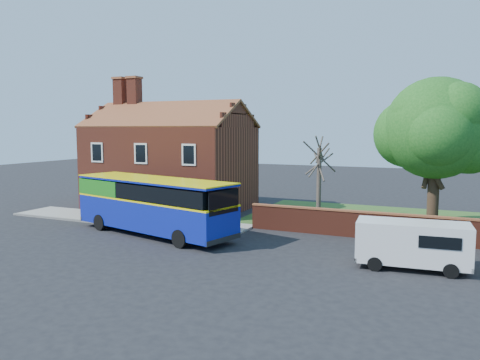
% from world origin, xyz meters
% --- Properties ---
extents(ground, '(120.00, 120.00, 0.00)m').
position_xyz_m(ground, '(0.00, 0.00, 0.00)').
color(ground, black).
rests_on(ground, ground).
extents(pavement, '(18.00, 3.50, 0.12)m').
position_xyz_m(pavement, '(-7.00, 5.75, 0.06)').
color(pavement, gray).
rests_on(pavement, ground).
extents(kerb, '(18.00, 0.15, 0.14)m').
position_xyz_m(kerb, '(-7.00, 4.00, 0.07)').
color(kerb, slate).
rests_on(kerb, ground).
extents(grass_strip, '(26.00, 12.00, 0.04)m').
position_xyz_m(grass_strip, '(13.00, 13.00, 0.02)').
color(grass_strip, '#426B28').
rests_on(grass_strip, ground).
extents(shop_building, '(12.30, 8.13, 10.50)m').
position_xyz_m(shop_building, '(-7.02, 11.50, 3.41)').
color(shop_building, brown).
rests_on(shop_building, ground).
extents(boundary_wall, '(22.00, 0.38, 1.60)m').
position_xyz_m(boundary_wall, '(13.00, 7.00, 0.81)').
color(boundary_wall, maroon).
rests_on(boundary_wall, ground).
extents(bus, '(11.57, 5.55, 3.41)m').
position_xyz_m(bus, '(-3.14, 2.91, 1.93)').
color(bus, '#0E1E9D').
rests_on(bus, ground).
extents(van_near, '(5.05, 2.36, 2.16)m').
position_xyz_m(van_near, '(12.02, 1.71, 1.21)').
color(van_near, white).
rests_on(van_near, ground).
extents(large_tree, '(7.78, 6.15, 9.49)m').
position_xyz_m(large_tree, '(12.67, 10.48, 6.21)').
color(large_tree, black).
rests_on(large_tree, ground).
extents(bare_tree, '(2.11, 2.51, 5.63)m').
position_xyz_m(bare_tree, '(5.79, 8.93, 2.89)').
color(bare_tree, '#4C4238').
rests_on(bare_tree, ground).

